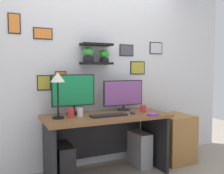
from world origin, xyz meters
TOP-DOWN VIEW (x-y plane):
  - back_wall_assembly at (-0.00, 0.44)m, footprint 4.40×0.24m
  - desk at (0.00, 0.05)m, footprint 1.51×0.68m
  - monitor_left at (-0.35, 0.22)m, footprint 0.54×0.18m
  - monitor_right at (0.35, 0.22)m, footprint 0.58×0.18m
  - keyboard at (-0.01, -0.10)m, footprint 0.44×0.14m
  - computer_mouse at (0.32, -0.09)m, footprint 0.06×0.09m
  - desk_lamp at (-0.58, 0.02)m, footprint 0.16×0.16m
  - coffee_mug at (0.51, -0.01)m, footprint 0.08×0.08m
  - pen_cup at (-0.32, 0.03)m, footprint 0.07×0.07m
  - scissors_tray at (0.49, -0.28)m, footprint 0.13×0.11m
  - water_cup at (-0.44, 0.01)m, footprint 0.07×0.07m
  - drawer_cabinet at (1.06, 0.04)m, footprint 0.44×0.50m
  - computer_tower_left at (-0.54, -0.01)m, footprint 0.18×0.40m
  - computer_tower_right at (0.54, 0.11)m, footprint 0.18×0.40m

SIDE VIEW (x-z plane):
  - computer_tower_right at x=0.54m, z-range 0.00..0.45m
  - computer_tower_left at x=-0.54m, z-range 0.00..0.45m
  - drawer_cabinet at x=1.06m, z-range 0.00..0.66m
  - desk at x=0.00m, z-range 0.16..0.91m
  - keyboard at x=-0.01m, z-range 0.75..0.77m
  - scissors_tray at x=0.49m, z-range 0.75..0.77m
  - computer_mouse at x=0.32m, z-range 0.75..0.78m
  - coffee_mug at x=0.51m, z-range 0.75..0.84m
  - pen_cup at x=-0.32m, z-range 0.75..0.85m
  - water_cup at x=-0.44m, z-range 0.75..0.86m
  - monitor_right at x=0.35m, z-range 0.76..1.16m
  - monitor_left at x=-0.35m, z-range 0.77..1.26m
  - desk_lamp at x=-0.58m, z-range 0.90..1.42m
  - back_wall_assembly at x=0.00m, z-range 0.00..2.70m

